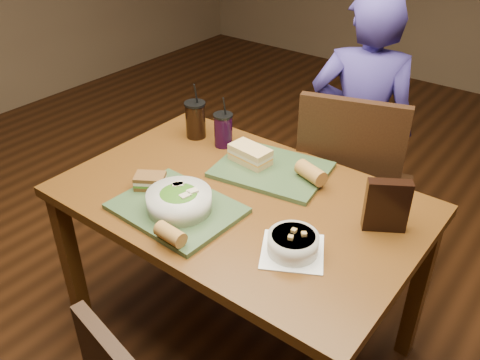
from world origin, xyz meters
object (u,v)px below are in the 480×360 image
object	(u,v)px
sandwich_far	(250,154)
baguette_near	(170,234)
dining_table	(240,216)
tray_near	(177,208)
salad_bowl	(179,200)
soup_bowl	(293,243)
chair_far	(355,186)
diner	(360,132)
tray_far	(272,170)
sandwich_near	(150,181)
chip_bag	(387,206)
baguette_far	(311,173)
cup_cola	(196,119)
cup_berry	(223,130)

from	to	relation	value
sandwich_far	baguette_near	world-z (taller)	sandwich_far
dining_table	tray_near	size ratio (longest dim) A/B	3.10
salad_bowl	soup_bowl	xyz separation A→B (m)	(0.42, 0.06, -0.02)
chair_far	tray_near	size ratio (longest dim) A/B	2.39
diner	tray_far	bearing A→B (deg)	62.50
sandwich_near	sandwich_far	size ratio (longest dim) A/B	0.76
tray_far	chip_bag	bearing A→B (deg)	-8.34
dining_table	sandwich_near	xyz separation A→B (m)	(-0.28, -0.17, 0.13)
tray_far	baguette_far	bearing A→B (deg)	5.73
diner	tray_far	world-z (taller)	diner
sandwich_far	baguette_near	xyz separation A→B (m)	(0.10, -0.55, -0.01)
dining_table	chair_far	bearing A→B (deg)	73.27
dining_table	sandwich_far	world-z (taller)	sandwich_far
diner	sandwich_far	distance (m)	0.70
tray_near	cup_cola	distance (m)	0.57
salad_bowl	baguette_near	xyz separation A→B (m)	(0.10, -0.14, -0.01)
salad_bowl	chip_bag	xyz separation A→B (m)	(0.59, 0.35, 0.04)
baguette_near	cup_cola	world-z (taller)	cup_cola
sandwich_far	sandwich_near	bearing A→B (deg)	-115.58
soup_bowl	chip_bag	xyz separation A→B (m)	(0.17, 0.29, 0.06)
tray_far	soup_bowl	size ratio (longest dim) A/B	1.60
chair_far	tray_far	world-z (taller)	chair_far
baguette_far	cup_berry	bearing A→B (deg)	175.32
chair_far	tray_far	size ratio (longest dim) A/B	2.39
tray_far	cup_cola	size ratio (longest dim) A/B	1.68
tray_far	cup_cola	distance (m)	0.44
baguette_far	cup_berry	distance (m)	0.45
diner	tray_near	distance (m)	1.09
dining_table	soup_bowl	world-z (taller)	soup_bowl
chip_bag	cup_cola	bearing A→B (deg)	140.62
sandwich_far	baguette_far	xyz separation A→B (m)	(0.26, 0.03, -0.00)
sandwich_far	cup_berry	xyz separation A→B (m)	(-0.19, 0.07, 0.02)
diner	cup_cola	size ratio (longest dim) A/B	5.45
chair_far	chip_bag	distance (m)	0.63
sandwich_far	cup_berry	bearing A→B (deg)	160.67
tray_far	cup_cola	bearing A→B (deg)	174.24
chair_far	cup_cola	distance (m)	0.76
chip_bag	salad_bowl	bearing A→B (deg)	178.21
soup_bowl	sandwich_far	world-z (taller)	sandwich_far
chair_far	chip_bag	bearing A→B (deg)	-56.25
sandwich_near	chair_far	bearing A→B (deg)	59.26
cup_cola	cup_berry	world-z (taller)	cup_cola
dining_table	baguette_near	distance (m)	0.38
tray_near	cup_berry	distance (m)	0.51
baguette_far	cup_cola	world-z (taller)	cup_cola
tray_near	soup_bowl	xyz separation A→B (m)	(0.44, 0.06, 0.03)
diner	soup_bowl	xyz separation A→B (m)	(0.26, -1.01, 0.11)
tray_far	soup_bowl	distance (m)	0.49
diner	soup_bowl	world-z (taller)	diner
chair_far	cup_berry	distance (m)	0.64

